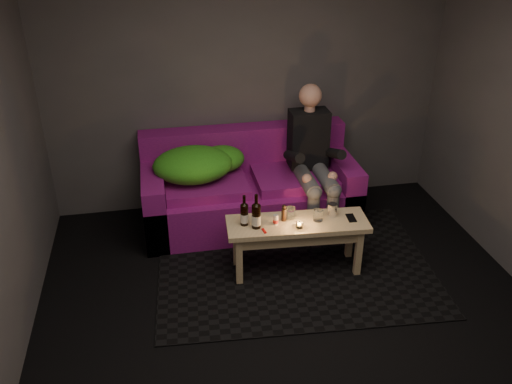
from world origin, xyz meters
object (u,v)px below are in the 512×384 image
(coffee_table, at_px, (297,231))
(steel_cup, at_px, (332,210))
(beer_bottle_a, at_px, (244,214))
(person, at_px, (313,157))
(beer_bottle_b, at_px, (256,216))
(sofa, at_px, (249,191))

(coffee_table, bearing_deg, steel_cup, 7.26)
(steel_cup, bearing_deg, coffee_table, -172.74)
(coffee_table, xyz_separation_m, beer_bottle_a, (-0.45, 0.04, 0.19))
(person, height_order, steel_cup, person)
(person, xyz_separation_m, beer_bottle_a, (-0.80, -0.73, -0.13))
(person, distance_m, steel_cup, 0.75)
(coffee_table, height_order, beer_bottle_b, beer_bottle_b)
(person, relative_size, coffee_table, 1.13)
(coffee_table, distance_m, steel_cup, 0.35)
(sofa, xyz_separation_m, coffee_table, (0.25, -0.94, 0.08))
(sofa, bearing_deg, coffee_table, -75.17)
(person, height_order, beer_bottle_b, person)
(sofa, height_order, coffee_table, sofa)
(beer_bottle_b, bearing_deg, steel_cup, 5.07)
(sofa, distance_m, steel_cup, 1.09)
(beer_bottle_b, relative_size, steel_cup, 2.64)
(sofa, distance_m, beer_bottle_b, 1.01)
(coffee_table, relative_size, beer_bottle_b, 3.97)
(coffee_table, bearing_deg, beer_bottle_b, -176.87)
(coffee_table, xyz_separation_m, steel_cup, (0.32, 0.04, 0.15))
(sofa, distance_m, person, 0.73)
(beer_bottle_b, bearing_deg, person, 48.26)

